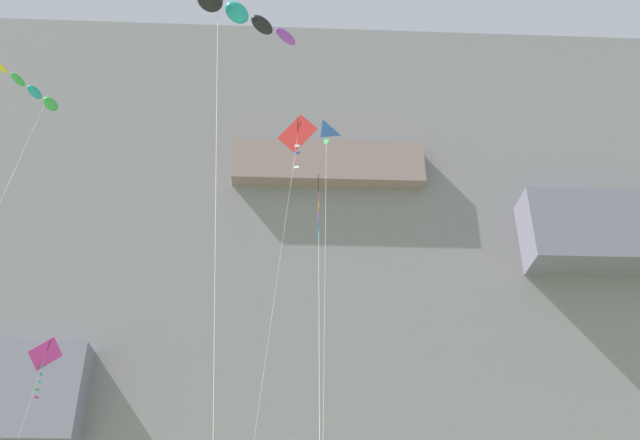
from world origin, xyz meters
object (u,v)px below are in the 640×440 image
object	(u,v)px
kite_diamond_mid_right	(44,359)
kite_delta_high_right	(321,169)
kite_windsock_near_cliff	(36,94)
kite_banner_high_left	(319,240)
kite_diamond_upper_right	(296,142)
kite_windsock_front_field	(235,12)

from	to	relation	value
kite_diamond_mid_right	kite_delta_high_right	distance (m)	25.17
kite_windsock_near_cliff	kite_diamond_mid_right	size ratio (longest dim) A/B	1.56
kite_windsock_near_cliff	kite_banner_high_left	xyz separation A→B (m)	(15.22, -9.53, -13.85)
kite_diamond_mid_right	kite_delta_high_right	bearing A→B (deg)	-48.08
kite_windsock_near_cliff	kite_banner_high_left	bearing A→B (deg)	-32.06
kite_diamond_upper_right	kite_diamond_mid_right	xyz separation A→B (m)	(-15.66, 12.10, -8.57)
kite_diamond_upper_right	kite_windsock_front_field	bearing A→B (deg)	-99.57
kite_windsock_front_field	kite_delta_high_right	distance (m)	7.95
kite_diamond_mid_right	kite_delta_high_right	xyz separation A→B (m)	(16.74, -18.64, 2.38)
kite_delta_high_right	kite_diamond_mid_right	bearing A→B (deg)	131.92
kite_windsock_near_cliff	kite_banner_high_left	world-z (taller)	kite_windsock_near_cliff
kite_windsock_near_cliff	kite_windsock_front_field	xyz separation A→B (m)	(12.12, -12.79, -6.61)
kite_windsock_near_cliff	kite_delta_high_right	xyz separation A→B (m)	(15.48, -5.81, -8.42)
kite_windsock_front_field	kite_delta_high_right	size ratio (longest dim) A/B	1.04
kite_diamond_mid_right	kite_banner_high_left	size ratio (longest dim) A/B	1.20
kite_banner_high_left	kite_delta_high_right	bearing A→B (deg)	85.95
kite_diamond_upper_right	kite_diamond_mid_right	world-z (taller)	kite_diamond_upper_right
kite_windsock_front_field	kite_diamond_mid_right	world-z (taller)	kite_windsock_front_field
kite_windsock_near_cliff	kite_diamond_upper_right	size ratio (longest dim) A/B	1.04
kite_diamond_upper_right	kite_banner_high_left	bearing A→B (deg)	-85.47
kite_delta_high_right	kite_banner_high_left	bearing A→B (deg)	-94.05
kite_diamond_mid_right	kite_diamond_upper_right	bearing A→B (deg)	-37.69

